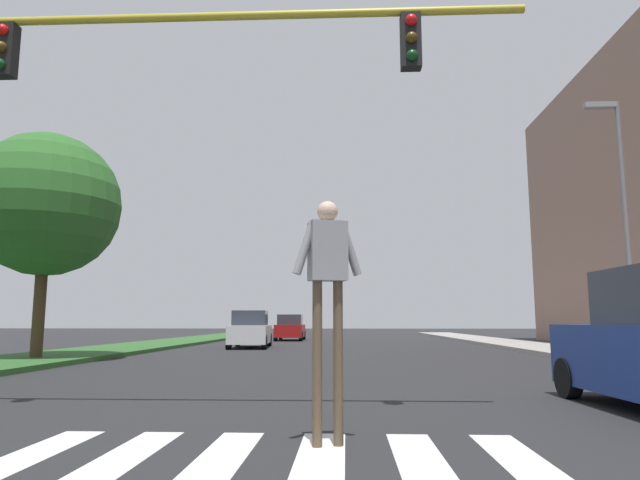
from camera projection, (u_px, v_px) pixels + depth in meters
The scene contains 10 objects.
ground_plane at pixel (331, 348), 26.12m from camera, with size 140.00×140.00×0.00m, color #262628.
crosswalk at pixel (271, 457), 5.18m from camera, with size 4.95×2.20×0.01m.
median_strip at pixel (127, 348), 24.56m from camera, with size 3.61×64.00×0.15m, color #2D5B28.
tree_far at pixel (46, 205), 17.85m from camera, with size 4.54×4.54×7.02m.
sidewalk_right at pixel (549, 349), 23.74m from camera, with size 3.00×64.00×0.15m, color #9E9991.
traffic_light_gantry at pixel (8, 95), 8.04m from camera, with size 10.64×0.30×6.00m.
street_lamp_right at pixel (621, 203), 16.24m from camera, with size 1.02×0.24×7.50m.
pedestrian_performer at pixel (328, 280), 5.85m from camera, with size 0.74×0.34×2.49m.
sedan_midblock at pixel (250, 331), 26.52m from camera, with size 2.06×4.36×1.72m.
sedan_distant at pixel (290, 328), 36.71m from camera, with size 1.85×4.20×1.65m.
Camera 1 is at (0.69, 3.43, 1.24)m, focal length 31.73 mm.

